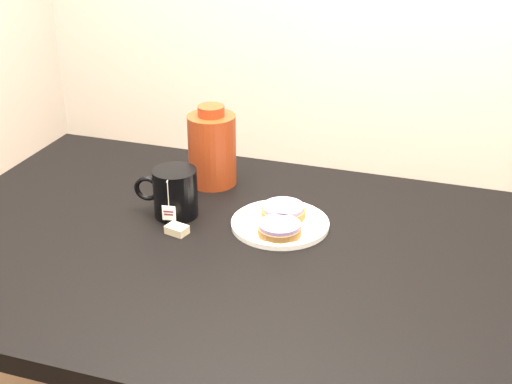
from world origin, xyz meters
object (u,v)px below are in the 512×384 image
table (244,281)px  mug (174,192)px  bagel_back (283,211)px  bagel_front (280,229)px  bagel_package (212,148)px  plate (280,223)px  teabag_pouch (177,230)px

table → mug: size_ratio=9.26×
table → bagel_back: bearing=71.7°
bagel_back → bagel_front: same height
bagel_back → mug: (-0.24, -0.05, 0.03)m
table → bagel_package: bagel_package is taller
plate → mug: (-0.24, -0.02, 0.05)m
table → bagel_package: bearing=122.7°
bagel_back → bagel_package: (-0.22, 0.14, 0.07)m
table → bagel_front: 0.14m
table → plate: (0.05, 0.11, 0.09)m
table → teabag_pouch: 0.18m
plate → bagel_back: 0.03m
table → teabag_pouch: bearing=176.2°
table → mug: 0.25m
bagel_front → mug: 0.26m
table → mug: mug is taller
bagel_back → teabag_pouch: bearing=-147.7°
bagel_back → mug: size_ratio=0.88×
teabag_pouch → bagel_package: bearing=94.7°
plate → bagel_back: (-0.00, 0.03, 0.02)m
plate → mug: 0.24m
plate → teabag_pouch: (-0.20, -0.10, 0.00)m
bagel_front → bagel_package: size_ratio=0.64×
bagel_back → bagel_front: size_ratio=1.05×
bagel_front → plate: bearing=105.3°
bagel_front → mug: mug is taller
bagel_back → mug: bearing=-168.6°
mug → teabag_pouch: mug is taller
plate → bagel_package: (-0.22, 0.16, 0.08)m
mug → bagel_package: bearing=76.4°
plate → bagel_package: size_ratio=1.08×
bagel_back → bagel_front: 0.08m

